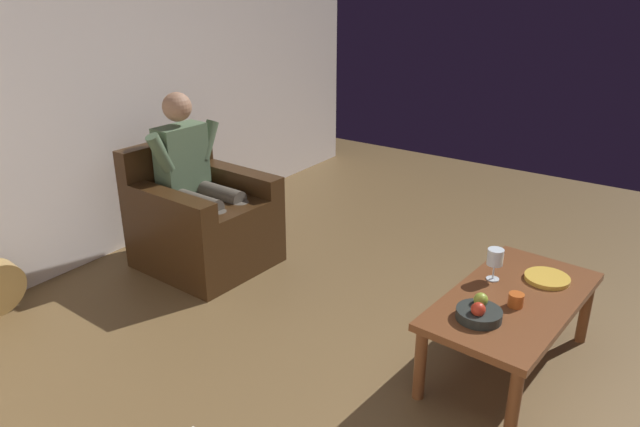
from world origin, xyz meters
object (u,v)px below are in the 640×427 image
(wine_glass_near, at_px, (495,259))
(fruit_bowl, at_px, (479,312))
(coffee_table, at_px, (513,307))
(armchair, at_px, (202,222))
(person_seated, at_px, (196,176))
(candle_jar, at_px, (516,300))
(decorative_dish, at_px, (547,278))

(wine_glass_near, bearing_deg, fruit_bowl, 10.75)
(wine_glass_near, bearing_deg, coffee_table, 52.76)
(armchair, xyz_separation_m, coffee_table, (-0.02, 2.24, 0.06))
(person_seated, relative_size, coffee_table, 1.06)
(armchair, bearing_deg, candle_jar, 91.13)
(coffee_table, xyz_separation_m, decorative_dish, (-0.28, 0.09, 0.07))
(decorative_dish, relative_size, candle_jar, 3.09)
(coffee_table, relative_size, candle_jar, 15.08)
(person_seated, bearing_deg, coffee_table, 93.34)
(fruit_bowl, bearing_deg, armchair, -97.51)
(armchair, distance_m, person_seated, 0.34)
(wine_glass_near, bearing_deg, candle_jar, 42.45)
(person_seated, distance_m, decorative_dish, 2.38)
(armchair, height_order, decorative_dish, armchair)
(decorative_dish, bearing_deg, wine_glass_near, -57.28)
(coffee_table, distance_m, decorative_dish, 0.30)
(wine_glass_near, height_order, decorative_dish, wine_glass_near)
(armchair, distance_m, coffee_table, 2.24)
(coffee_table, relative_size, decorative_dish, 4.88)
(wine_glass_near, distance_m, fruit_bowl, 0.44)
(person_seated, height_order, wine_glass_near, person_seated)
(person_seated, height_order, coffee_table, person_seated)
(candle_jar, bearing_deg, armchair, -91.78)
(candle_jar, bearing_deg, decorative_dish, 171.33)
(coffee_table, xyz_separation_m, candle_jar, (0.09, 0.03, 0.09))
(fruit_bowl, xyz_separation_m, candle_jar, (-0.21, 0.11, -0.00))
(coffee_table, distance_m, wine_glass_near, 0.27)
(person_seated, xyz_separation_m, decorative_dish, (-0.29, 2.36, -0.21))
(fruit_bowl, bearing_deg, coffee_table, 165.90)
(armchair, xyz_separation_m, wine_glass_near, (-0.14, 2.09, 0.24))
(armchair, xyz_separation_m, fruit_bowl, (0.29, 2.17, 0.15))
(candle_jar, bearing_deg, coffee_table, -159.26)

